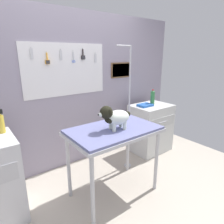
# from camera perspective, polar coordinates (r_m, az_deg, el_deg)

# --- Properties ---
(ground) EXTENTS (4.40, 4.00, 0.04)m
(ground) POSITION_cam_1_polar(r_m,az_deg,el_deg) (2.56, 4.59, -25.59)
(ground) COLOR #B1A798
(rear_wall_panel) EXTENTS (4.00, 0.11, 2.30)m
(rear_wall_panel) POSITION_cam_1_polar(r_m,az_deg,el_deg) (3.02, -11.26, 5.97)
(rear_wall_panel) COLOR #948B9E
(rear_wall_panel) RESTS_ON ground
(grooming_table) EXTENTS (1.06, 0.66, 0.87)m
(grooming_table) POSITION_cam_1_polar(r_m,az_deg,el_deg) (2.31, 0.52, -6.76)
(grooming_table) COLOR #B7B7BC
(grooming_table) RESTS_ON ground
(grooming_arm) EXTENTS (0.30, 0.11, 1.81)m
(grooming_arm) POSITION_cam_1_polar(r_m,az_deg,el_deg) (2.86, 4.83, -0.73)
(grooming_arm) COLOR #B7B7BC
(grooming_arm) RESTS_ON ground
(dog) EXTENTS (0.40, 0.23, 0.29)m
(dog) POSITION_cam_1_polar(r_m,az_deg,el_deg) (2.18, 0.66, -1.38)
(dog) COLOR white
(dog) RESTS_ON grooming_table
(cabinet_right) EXTENTS (0.68, 0.54, 0.84)m
(cabinet_right) POSITION_cam_1_polar(r_m,az_deg,el_deg) (3.59, 11.09, -4.56)
(cabinet_right) COLOR silver
(cabinet_right) RESTS_ON ground
(conditioner_bottle) EXTENTS (0.06, 0.06, 0.25)m
(conditioner_bottle) POSITION_cam_1_polar(r_m,az_deg,el_deg) (2.34, -29.59, -2.74)
(conditioner_bottle) COLOR gold
(conditioner_bottle) RESTS_ON counter_left
(soda_bottle) EXTENTS (0.07, 0.07, 0.27)m
(soda_bottle) POSITION_cam_1_polar(r_m,az_deg,el_deg) (3.47, 11.71, 4.10)
(soda_bottle) COLOR #2F723D
(soda_bottle) RESTS_ON cabinet_right
(supply_tray) EXTENTS (0.24, 0.18, 0.04)m
(supply_tray) POSITION_cam_1_polar(r_m,az_deg,el_deg) (3.38, 9.62, 1.98)
(supply_tray) COLOR blue
(supply_tray) RESTS_ON cabinet_right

